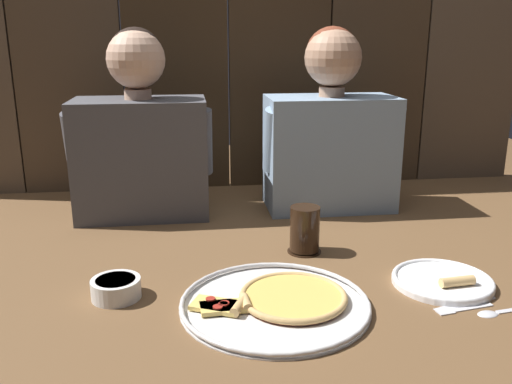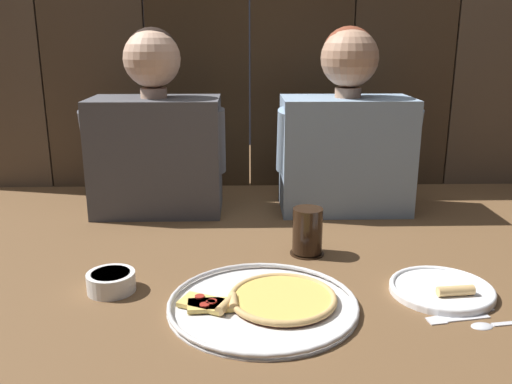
{
  "view_description": "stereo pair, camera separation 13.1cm",
  "coord_description": "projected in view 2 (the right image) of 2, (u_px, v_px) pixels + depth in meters",
  "views": [
    {
      "loc": [
        -0.16,
        -1.15,
        0.54
      ],
      "look_at": [
        0.0,
        0.1,
        0.18
      ],
      "focal_mm": 38.19,
      "sensor_mm": 36.0,
      "label": 1
    },
    {
      "loc": [
        -0.03,
        -1.16,
        0.54
      ],
      "look_at": [
        0.0,
        0.1,
        0.18
      ],
      "focal_mm": 38.19,
      "sensor_mm": 36.0,
      "label": 2
    }
  ],
  "objects": [
    {
      "name": "ground_plane",
      "position": [
        256.0,
        278.0,
        1.26
      ],
      "size": [
        3.2,
        3.2,
        0.0
      ],
      "primitive_type": "plane",
      "color": "brown"
    },
    {
      "name": "pizza_tray",
      "position": [
        267.0,
        302.0,
        1.13
      ],
      "size": [
        0.4,
        0.4,
        0.03
      ],
      "color": "silver",
      "rests_on": "ground"
    },
    {
      "name": "dinner_plate",
      "position": [
        442.0,
        289.0,
        1.19
      ],
      "size": [
        0.22,
        0.22,
        0.03
      ],
      "color": "white",
      "rests_on": "ground"
    },
    {
      "name": "drinking_glass",
      "position": [
        307.0,
        232.0,
        1.39
      ],
      "size": [
        0.09,
        0.09,
        0.12
      ],
      "color": "black",
      "rests_on": "ground"
    },
    {
      "name": "dipping_bowl",
      "position": [
        111.0,
        281.0,
        1.19
      ],
      "size": [
        0.11,
        0.11,
        0.04
      ],
      "color": "white",
      "rests_on": "ground"
    },
    {
      "name": "table_fork",
      "position": [
        456.0,
        319.0,
        1.08
      ],
      "size": [
        0.13,
        0.04,
        0.01
      ],
      "color": "silver",
      "rests_on": "ground"
    },
    {
      "name": "table_knife",
      "position": [
        460.0,
        314.0,
        1.1
      ],
      "size": [
        0.15,
        0.06,
        0.01
      ],
      "color": "silver",
      "rests_on": "ground"
    },
    {
      "name": "table_spoon",
      "position": [
        493.0,
        324.0,
        1.06
      ],
      "size": [
        0.14,
        0.04,
        0.01
      ],
      "color": "silver",
      "rests_on": "ground"
    },
    {
      "name": "diner_left",
      "position": [
        156.0,
        135.0,
        1.69
      ],
      "size": [
        0.43,
        0.23,
        0.57
      ],
      "color": "#4C4C51",
      "rests_on": "ground"
    },
    {
      "name": "diner_right",
      "position": [
        346.0,
        133.0,
        1.7
      ],
      "size": [
        0.44,
        0.22,
        0.57
      ],
      "color": "#849EB7",
      "rests_on": "ground"
    },
    {
      "name": "wooden_backdrop_wall",
      "position": [
        250.0,
        19.0,
        1.89
      ],
      "size": [
        2.19,
        0.03,
        1.19
      ],
      "color": "brown",
      "rests_on": "ground"
    }
  ]
}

